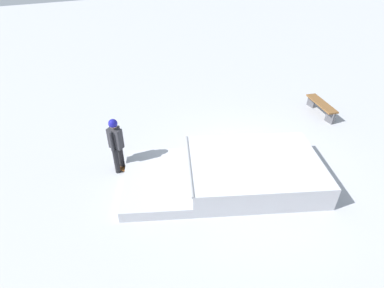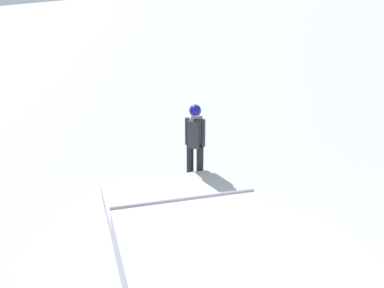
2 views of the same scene
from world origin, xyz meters
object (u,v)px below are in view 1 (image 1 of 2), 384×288
at_px(skate_ramp, 237,172).
at_px(park_bench, 321,106).
at_px(skater, 116,142).
at_px(skateboard, 128,170).

distance_m(skate_ramp, park_bench, 5.36).
distance_m(skater, park_bench, 7.85).
distance_m(skate_ramp, skateboard, 3.16).
bearing_deg(park_bench, skateboard, 2.44).
height_order(skater, skateboard, skater).
xyz_separation_m(skater, skateboard, (-0.17, 0.20, -0.93)).
relative_size(skater, park_bench, 1.05).
bearing_deg(park_bench, skate_ramp, 21.76).
bearing_deg(park_bench, skater, 0.92).
height_order(skate_ramp, skateboard, skate_ramp).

